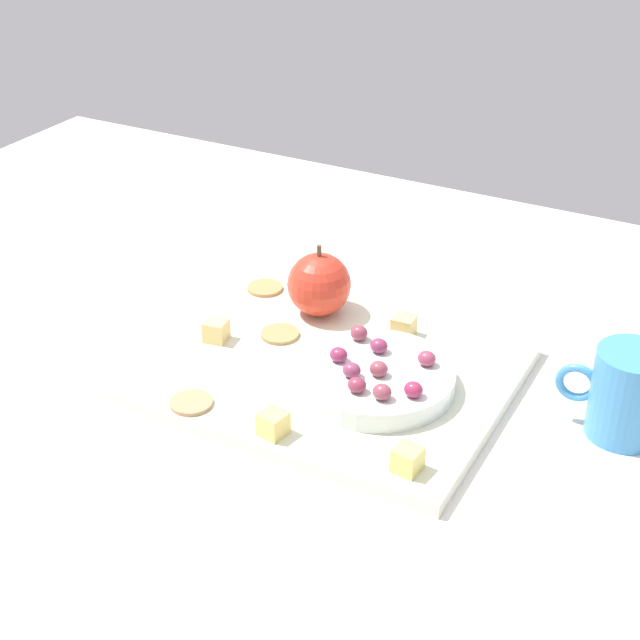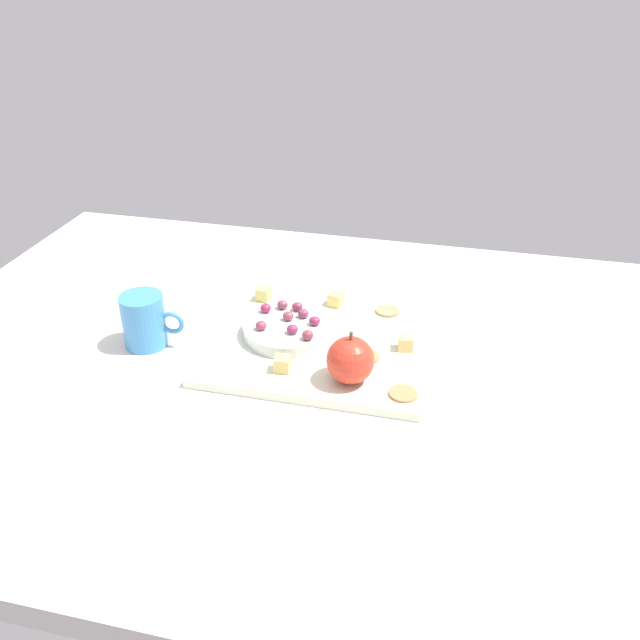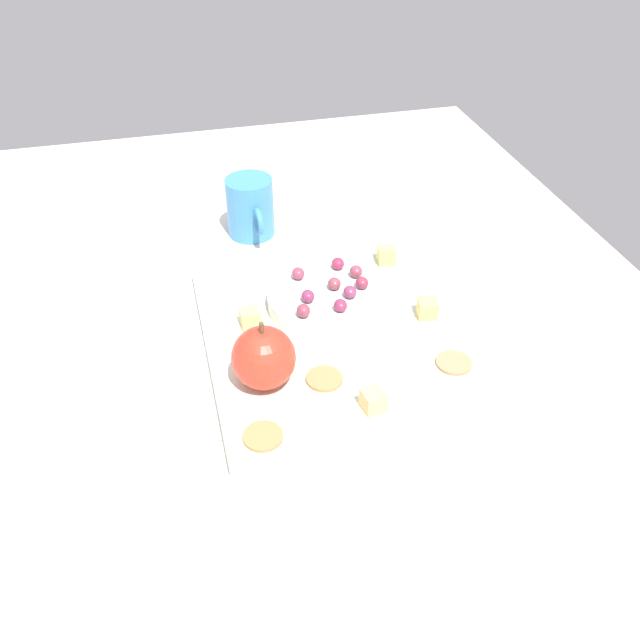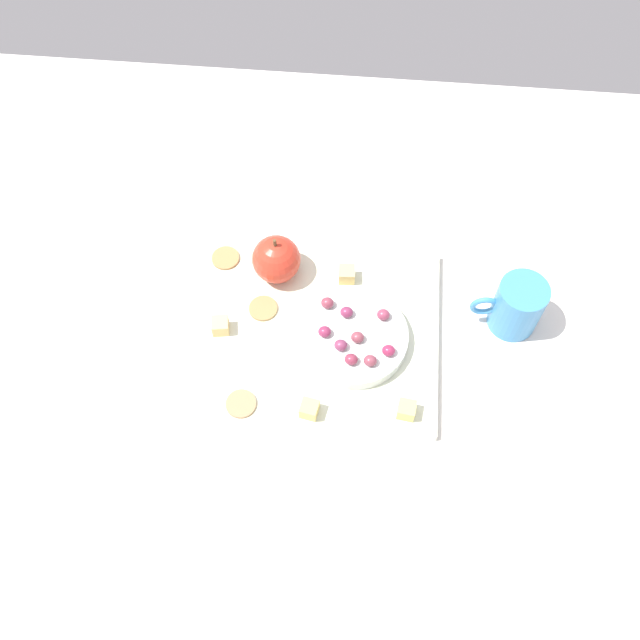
# 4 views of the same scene
# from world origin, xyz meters

# --- Properties ---
(table) EXTENTS (1.46, 0.98, 0.04)m
(table) POSITION_xyz_m (0.00, 0.00, 0.02)
(table) COLOR silver
(table) RESTS_ON ground
(platter) EXTENTS (0.35, 0.29, 0.01)m
(platter) POSITION_xyz_m (0.05, -0.03, 0.04)
(platter) COLOR silver
(platter) RESTS_ON table
(serving_dish) EXTENTS (0.15, 0.15, 0.02)m
(serving_dish) POSITION_xyz_m (0.10, -0.05, 0.06)
(serving_dish) COLOR silver
(serving_dish) RESTS_ON platter
(apple_whole) EXTENTS (0.07, 0.07, 0.07)m
(apple_whole) POSITION_xyz_m (-0.02, 0.06, 0.09)
(apple_whole) COLOR red
(apple_whole) RESTS_ON platter
(apple_stem) EXTENTS (0.00, 0.01, 0.01)m
(apple_stem) POSITION_xyz_m (-0.02, 0.06, 0.13)
(apple_stem) COLOR brown
(apple_stem) RESTS_ON apple_whole
(cheese_cube_0) EXTENTS (0.03, 0.03, 0.02)m
(cheese_cube_0) POSITION_xyz_m (-0.08, -0.05, 0.06)
(cheese_cube_0) COLOR #ECCB79
(cheese_cube_0) RESTS_ON platter
(cheese_cube_1) EXTENTS (0.02, 0.02, 0.02)m
(cheese_cube_1) POSITION_xyz_m (0.09, 0.05, 0.06)
(cheese_cube_1) COLOR #EBC674
(cheese_cube_1) RESTS_ON platter
(cheese_cube_2) EXTENTS (0.03, 0.03, 0.02)m
(cheese_cube_2) POSITION_xyz_m (0.18, -0.15, 0.06)
(cheese_cube_2) COLOR #E5D36E
(cheese_cube_2) RESTS_ON platter
(cheese_cube_3) EXTENTS (0.03, 0.03, 0.02)m
(cheese_cube_3) POSITION_xyz_m (0.05, -0.16, 0.06)
(cheese_cube_3) COLOR #EACE6D
(cheese_cube_3) RESTS_ON platter
(cracker_0) EXTENTS (0.04, 0.04, 0.00)m
(cracker_0) POSITION_xyz_m (-0.04, -0.16, 0.05)
(cracker_0) COLOR tan
(cracker_0) RESTS_ON platter
(cracker_1) EXTENTS (0.04, 0.04, 0.00)m
(cracker_1) POSITION_xyz_m (-0.10, 0.07, 0.05)
(cracker_1) COLOR #B2834E
(cracker_1) RESTS_ON platter
(cracker_2) EXTENTS (0.04, 0.04, 0.00)m
(cracker_2) POSITION_xyz_m (-0.03, -0.01, 0.05)
(cracker_2) COLOR #A9844F
(cracker_2) RESTS_ON platter
(grape_0) EXTENTS (0.02, 0.02, 0.02)m
(grape_0) POSITION_xyz_m (0.14, -0.02, 0.08)
(grape_0) COLOR #923A53
(grape_0) RESTS_ON serving_dish
(grape_1) EXTENTS (0.02, 0.02, 0.01)m
(grape_1) POSITION_xyz_m (0.09, -0.02, 0.08)
(grape_1) COLOR #842F52
(grape_1) RESTS_ON serving_dish
(grape_2) EXTENTS (0.02, 0.02, 0.01)m
(grape_2) POSITION_xyz_m (0.09, -0.07, 0.08)
(grape_2) COLOR #833657
(grape_2) RESTS_ON serving_dish
(grape_3) EXTENTS (0.02, 0.02, 0.02)m
(grape_3) POSITION_xyz_m (0.13, -0.09, 0.08)
(grape_3) COLOR #893D4D
(grape_3) RESTS_ON serving_dish
(grape_4) EXTENTS (0.02, 0.02, 0.01)m
(grape_4) POSITION_xyz_m (0.06, -0.05, 0.08)
(grape_4) COLOR #8A2B4E
(grape_4) RESTS_ON serving_dish
(grape_5) EXTENTS (0.02, 0.02, 0.02)m
(grape_5) POSITION_xyz_m (0.06, -0.01, 0.08)
(grape_5) COLOR #8B394A
(grape_5) RESTS_ON serving_dish
(grape_6) EXTENTS (0.02, 0.02, 0.02)m
(grape_6) POSITION_xyz_m (0.15, -0.07, 0.08)
(grape_6) COLOR #9A294D
(grape_6) RESTS_ON serving_dish
(grape_7) EXTENTS (0.02, 0.02, 0.01)m
(grape_7) POSITION_xyz_m (0.11, -0.06, 0.08)
(grape_7) COLOR #893E4B
(grape_7) RESTS_ON serving_dish
(grape_8) EXTENTS (0.02, 0.02, 0.01)m
(grape_8) POSITION_xyz_m (0.10, -0.09, 0.08)
(grape_8) COLOR #872F45
(grape_8) RESTS_ON serving_dish
(cup) EXTENTS (0.10, 0.07, 0.09)m
(cup) POSITION_xyz_m (0.32, 0.01, 0.08)
(cup) COLOR #3F8BC5
(cup) RESTS_ON table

